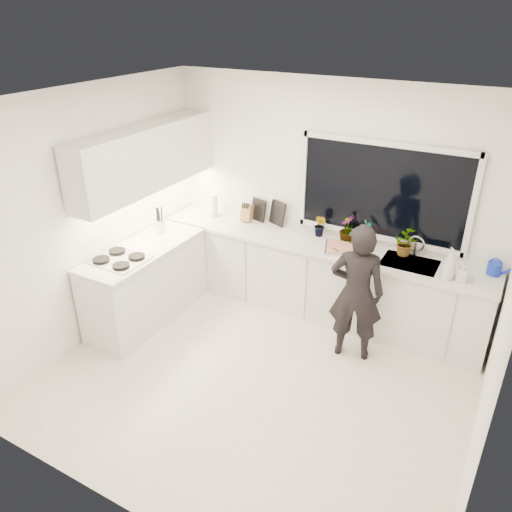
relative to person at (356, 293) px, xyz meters
The scene contains 25 objects.
floor 1.33m from the person, 128.86° to the right, with size 4.00×3.50×0.02m, color beige.
wall_back 1.28m from the person, 126.82° to the left, with size 4.00×0.02×2.70m, color white.
wall_left 2.88m from the person, 162.53° to the right, with size 0.02×3.50×2.70m, color white.
wall_right 1.68m from the person, 32.57° to the right, with size 0.02×3.50×2.70m, color white.
ceiling 2.24m from the person, 128.86° to the right, with size 4.00×3.50×0.02m, color white.
window 1.19m from the person, 95.40° to the left, with size 1.80×0.02×1.00m, color black.
base_cabinets_back 0.96m from the person, 138.59° to the left, with size 3.92×0.58×0.88m, color white.
base_cabinets_left 2.43m from the person, 168.06° to the right, with size 0.58×1.60×0.88m, color white.
countertop_back 0.92m from the person, 139.06° to the left, with size 3.94×0.62×0.04m, color silver.
countertop_left 2.41m from the person, 168.06° to the right, with size 0.62×1.60×0.04m, color silver.
upper_cabinets 2.71m from the person, behind, with size 0.34×2.10×0.70m, color white.
sink 0.71m from the person, 58.65° to the left, with size 0.58×0.42×0.14m, color silver.
faucet 0.92m from the person, 65.42° to the left, with size 0.03×0.03×0.22m, color silver.
stovetop 2.53m from the person, 160.34° to the right, with size 0.56×0.48×0.03m, color black.
person is the anchor object (origin of this frame).
pizza_tray 0.67m from the person, 118.38° to the left, with size 0.51×0.38×0.03m, color silver.
pizza 0.68m from the person, 118.38° to the left, with size 0.47×0.33×0.01m, color #A81F16.
watering_can 1.41m from the person, 33.16° to the left, with size 0.14×0.14×0.13m, color #132FB9.
paper_towel_roll 2.31m from the person, 162.15° to the left, with size 0.11×0.11×0.26m, color white.
knife_block 1.88m from the person, 156.52° to the left, with size 0.13×0.10×0.22m, color brown.
utensil_crock 2.46m from the person, behind, with size 0.13×0.13×0.16m, color silver.
picture_frame_large 1.83m from the person, 152.20° to the left, with size 0.22×0.02×0.28m, color black.
picture_frame_small 1.61m from the person, 147.65° to the left, with size 0.25×0.02×0.30m, color black.
herb_plants 0.83m from the person, 99.64° to the left, with size 1.23×0.34×0.33m.
soap_bottles 0.98m from the person, 29.09° to the left, with size 0.26×0.16×0.32m.
Camera 1 is at (1.90, -3.43, 3.38)m, focal length 35.00 mm.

